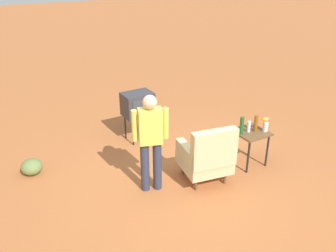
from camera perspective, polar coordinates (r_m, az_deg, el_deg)
name	(u,v)px	position (r m, az deg, el deg)	size (l,w,h in m)	color
ground_plane	(185,177)	(6.20, 2.76, -8.33)	(60.00, 60.00, 0.00)	#AD6033
armchair	(207,156)	(5.87, 6.38, -4.83)	(0.88, 0.89, 1.06)	brown
side_table	(251,137)	(6.49, 13.23, -1.67)	(0.56, 0.56, 0.66)	black
tv_on_stand	(138,105)	(7.16, -4.92, 3.48)	(0.61, 0.47, 1.03)	black
person_standing	(150,138)	(5.45, -2.86, -1.94)	(0.54, 0.32, 1.64)	#2D3347
bottle_wine_green	(242,126)	(6.26, 11.85, 0.07)	(0.07, 0.07, 0.32)	#1E5623
bottle_short_clear	(249,127)	(6.39, 12.95, -0.09)	(0.06, 0.06, 0.20)	silver
bottle_tall_amber	(256,123)	(6.42, 14.04, 0.42)	(0.07, 0.07, 0.30)	brown
flower_vase	(266,124)	(6.46, 15.57, 0.39)	(0.14, 0.10, 0.27)	silver
shrub_near	(32,167)	(6.66, -21.21, -6.18)	(0.36, 0.36, 0.28)	olive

